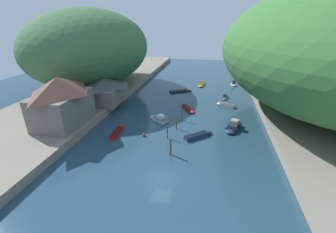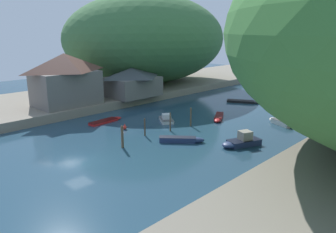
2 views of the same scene
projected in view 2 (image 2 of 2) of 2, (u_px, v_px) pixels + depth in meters
The scene contains 21 objects.
water_surface at pixel (233, 113), 56.07m from camera, with size 130.00×130.00×0.00m, color #234256.
left_bank at pixel (132, 89), 74.15m from camera, with size 22.00×120.00×1.40m.
hillside_left at pixel (149, 39), 76.54m from camera, with size 29.91×41.87×20.53m.
waterfront_building at pixel (66, 79), 54.61m from camera, with size 7.51×10.91×8.63m.
boathouse_shed at pixel (132, 81), 62.67m from camera, with size 8.34×10.13×5.36m.
boat_cabin_cruiser at pixel (107, 121), 50.41m from camera, with size 1.90×5.94×0.39m.
boat_navy_launch at pixel (298, 115), 53.56m from camera, with size 1.25×4.38×0.96m.
boat_far_upstream at pixel (288, 99), 65.87m from camera, with size 2.07×6.39×0.58m.
boat_white_cruiser at pixel (244, 102), 63.78m from camera, with size 6.51×4.61×0.39m.
boat_moored_right at pixel (241, 142), 39.97m from camera, with size 3.56×5.39×1.80m.
boat_small_dinghy at pixel (166, 119), 50.94m from camera, with size 4.64×3.99×1.24m.
boat_open_rowboat at pixel (183, 140), 41.31m from camera, with size 5.06×4.57×0.67m.
boat_mid_channel at pixel (280, 122), 49.24m from camera, with size 4.51×2.88×0.72m.
boat_far_right_bank at pixel (218, 118), 51.85m from camera, with size 3.64×5.15×0.57m.
mooring_post_nearest at pixel (122, 137), 39.12m from camera, with size 0.31×0.31×2.78m.
mooring_post_second at pixel (145, 127), 43.60m from camera, with size 0.21×0.21×2.42m.
mooring_post_middle at pixel (170, 122), 45.64m from camera, with size 0.21×0.21×2.67m.
mooring_post_fourth at pixel (191, 117), 47.94m from camera, with size 0.25×0.25×2.82m.
channel_buoy_near at pixel (125, 127), 46.57m from camera, with size 0.57×0.57×0.85m.
person_on_quay at pixel (66, 104), 51.97m from camera, with size 0.26×0.40×1.69m.
person_by_boathouse at pixel (95, 97), 56.99m from camera, with size 0.26×0.40×1.69m.
Camera 2 is at (29.96, -16.71, 13.77)m, focal length 35.00 mm.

